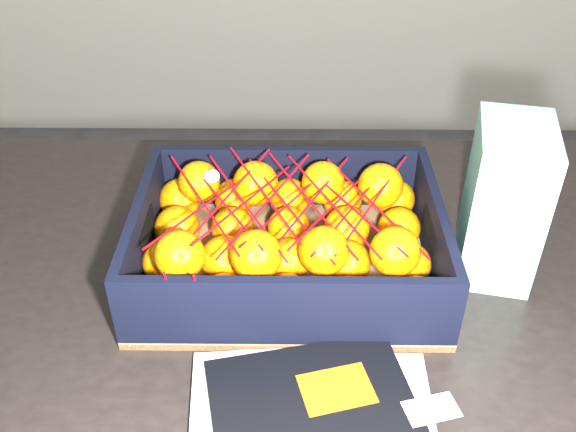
{
  "coord_description": "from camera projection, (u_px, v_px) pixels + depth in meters",
  "views": [
    {
      "loc": [
        0.17,
        -0.69,
        1.31
      ],
      "look_at": [
        0.16,
        -0.07,
        0.86
      ],
      "focal_mm": 39.83,
      "sensor_mm": 36.0,
      "label": 1
    }
  ],
  "objects": [
    {
      "name": "table",
      "position": [
        318.0,
        346.0,
        0.88
      ],
      "size": [
        1.2,
        0.81,
        0.75
      ],
      "color": "black",
      "rests_on": "ground"
    },
    {
      "name": "produce_crate",
      "position": [
        288.0,
        251.0,
        0.84
      ],
      "size": [
        0.39,
        0.29,
        0.11
      ],
      "color": "#8F6642",
      "rests_on": "table"
    },
    {
      "name": "clementine_heap",
      "position": [
        288.0,
        237.0,
        0.82
      ],
      "size": [
        0.37,
        0.27,
        0.11
      ],
      "color": "orange",
      "rests_on": "produce_crate"
    },
    {
      "name": "mesh_net",
      "position": [
        283.0,
        208.0,
        0.79
      ],
      "size": [
        0.32,
        0.26,
        0.09
      ],
      "color": "red",
      "rests_on": "clementine_heap"
    },
    {
      "name": "retail_carton",
      "position": [
        504.0,
        201.0,
        0.81
      ],
      "size": [
        0.12,
        0.15,
        0.2
      ],
      "primitive_type": "cube",
      "rotation": [
        0.0,
        0.0,
        -0.21
      ],
      "color": "white",
      "rests_on": "table"
    }
  ]
}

